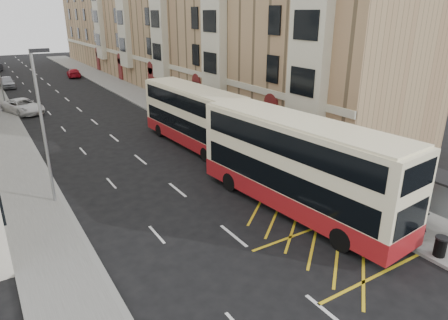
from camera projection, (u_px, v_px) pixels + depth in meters
ground at (290, 282)px, 15.41m from camera, size 200.00×200.00×0.00m
pavement_right at (164, 107)px, 43.19m from camera, size 4.00×120.00×0.15m
pavement_left at (3, 128)px, 35.51m from camera, size 3.00×120.00×0.15m
kerb_right at (146, 109)px, 42.20m from camera, size 0.25×120.00×0.15m
kerb_left at (22, 125)px, 36.25m from camera, size 0.25×120.00×0.15m
road_markings at (59, 92)px, 51.17m from camera, size 10.00×110.00×0.01m
terrace_right at (161, 28)px, 56.20m from camera, size 10.75×79.00×15.25m
bus_shelter at (436, 188)px, 18.49m from camera, size 1.65×4.25×2.70m
guard_railing at (308, 178)px, 22.78m from camera, size 0.06×6.56×1.01m
street_lamp_near at (43, 120)px, 20.18m from camera, size 0.93×0.18×8.00m
double_decker_front at (298, 166)px, 20.20m from camera, size 3.92×12.43×4.88m
double_decker_rear at (193, 116)px, 30.34m from camera, size 3.09×11.44×4.52m
litter_bin at (440, 246)px, 16.67m from camera, size 0.54×0.54×0.89m
pedestrian_near at (422, 223)px, 17.63m from camera, size 0.69×0.49×1.81m
pedestrian_mid at (406, 190)px, 20.92m from camera, size 0.87×0.70×1.71m
pedestrian_far at (286, 164)px, 24.43m from camera, size 1.14×0.80×1.79m
white_van at (23, 106)px, 40.53m from camera, size 4.12×5.83×1.48m
car_silver at (7, 82)px, 54.00m from camera, size 1.88×4.58×1.55m
car_red at (74, 73)px, 62.80m from camera, size 2.40×4.73×1.32m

